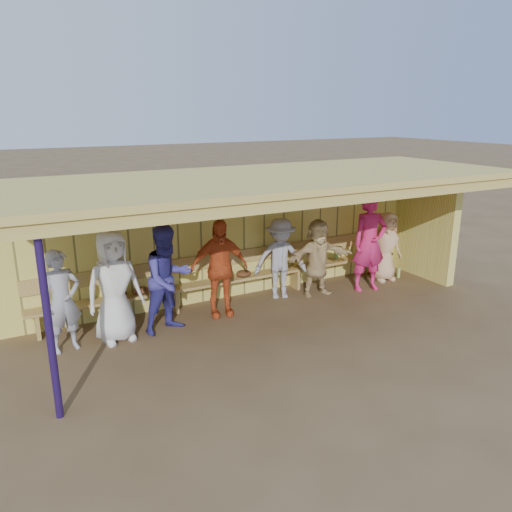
{
  "coord_description": "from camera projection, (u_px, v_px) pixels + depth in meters",
  "views": [
    {
      "loc": [
        -3.98,
        -7.07,
        3.53
      ],
      "look_at": [
        0.0,
        0.35,
        1.05
      ],
      "focal_mm": 35.0,
      "sensor_mm": 36.0,
      "label": 1
    }
  ],
  "objects": [
    {
      "name": "ground",
      "position": [
        265.0,
        318.0,
        8.78
      ],
      "size": [
        90.0,
        90.0,
        0.0
      ],
      "primitive_type": "plane",
      "color": "brown",
      "rests_on": "ground"
    },
    {
      "name": "player_f",
      "position": [
        318.0,
        257.0,
        9.71
      ],
      "size": [
        1.44,
        0.55,
        1.52
      ],
      "primitive_type": "imported",
      "rotation": [
        0.0,
        0.0,
        -0.07
      ],
      "color": "#D7B579",
      "rests_on": "ground"
    },
    {
      "name": "player_b",
      "position": [
        114.0,
        287.0,
        7.72
      ],
      "size": [
        0.95,
        0.69,
        1.79
      ],
      "primitive_type": "imported",
      "rotation": [
        0.0,
        0.0,
        0.15
      ],
      "color": "silver",
      "rests_on": "ground"
    },
    {
      "name": "player_e",
      "position": [
        280.0,
        259.0,
        9.55
      ],
      "size": [
        1.14,
        0.87,
        1.57
      ],
      "primitive_type": "imported",
      "rotation": [
        0.0,
        0.0,
        -0.31
      ],
      "color": "#9A97A0",
      "rests_on": "ground"
    },
    {
      "name": "player_a",
      "position": [
        62.0,
        301.0,
        7.41
      ],
      "size": [
        0.65,
        0.5,
        1.58
      ],
      "primitive_type": "imported",
      "rotation": [
        0.0,
        0.0,
        0.23
      ],
      "color": "#9D9DA5",
      "rests_on": "ground"
    },
    {
      "name": "bench",
      "position": [
        237.0,
        272.0,
        9.58
      ],
      "size": [
        7.6,
        0.34,
        0.93
      ],
      "color": "tan",
      "rests_on": "ground"
    },
    {
      "name": "dugout_structure",
      "position": [
        266.0,
        215.0,
        9.06
      ],
      "size": [
        8.8,
        3.2,
        2.5
      ],
      "color": "#E3D360",
      "rests_on": "ground"
    },
    {
      "name": "player_c",
      "position": [
        168.0,
        279.0,
        8.06
      ],
      "size": [
        1.02,
        0.88,
        1.79
      ],
      "primitive_type": "imported",
      "rotation": [
        0.0,
        0.0,
        0.26
      ],
      "color": "#38348F",
      "rests_on": "ground"
    },
    {
      "name": "dugout_equipment",
      "position": [
        215.0,
        280.0,
        9.24
      ],
      "size": [
        6.14,
        0.62,
        0.8
      ],
      "color": "gold",
      "rests_on": "ground"
    },
    {
      "name": "player_h",
      "position": [
        386.0,
        246.0,
        10.55
      ],
      "size": [
        0.74,
        0.49,
        1.49
      ],
      "primitive_type": "imported",
      "rotation": [
        0.0,
        0.0,
        -0.02
      ],
      "color": "#DAAB7B",
      "rests_on": "ground"
    },
    {
      "name": "player_d",
      "position": [
        219.0,
        268.0,
        8.69
      ],
      "size": [
        1.08,
        0.6,
        1.74
      ],
      "primitive_type": "imported",
      "rotation": [
        0.0,
        0.0,
        -0.17
      ],
      "color": "#D35021",
      "rests_on": "ground"
    },
    {
      "name": "player_g",
      "position": [
        369.0,
        243.0,
        9.92
      ],
      "size": [
        0.79,
        0.59,
        1.96
      ],
      "primitive_type": "imported",
      "rotation": [
        0.0,
        0.0,
        -0.18
      ],
      "color": "#D32161",
      "rests_on": "ground"
    }
  ]
}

